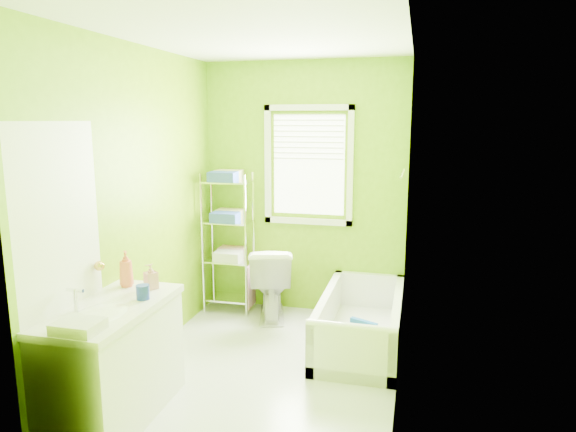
% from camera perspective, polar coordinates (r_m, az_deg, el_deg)
% --- Properties ---
extents(ground, '(2.90, 2.90, 0.00)m').
position_cam_1_polar(ground, '(4.36, -2.60, -16.76)').
color(ground, silver).
rests_on(ground, ground).
extents(room_envelope, '(2.14, 2.94, 2.62)m').
position_cam_1_polar(room_envelope, '(3.90, -2.79, 3.84)').
color(room_envelope, '#70A307').
rests_on(room_envelope, ground).
extents(window, '(0.92, 0.05, 1.22)m').
position_cam_1_polar(window, '(5.26, 2.29, 6.33)').
color(window, white).
rests_on(window, ground).
extents(door, '(0.09, 0.80, 2.00)m').
position_cam_1_polar(door, '(3.62, -23.64, -6.46)').
color(door, white).
rests_on(door, ground).
extents(right_wall_decor, '(0.04, 1.48, 1.17)m').
position_cam_1_polar(right_wall_decor, '(3.75, 12.45, -0.17)').
color(right_wall_decor, '#490819').
rests_on(right_wall_decor, ground).
extents(bathtub, '(0.70, 1.50, 0.49)m').
position_cam_1_polar(bathtub, '(4.77, 8.04, -12.35)').
color(bathtub, white).
rests_on(bathtub, ground).
extents(toilet, '(0.61, 0.83, 0.76)m').
position_cam_1_polar(toilet, '(5.31, -1.91, -7.25)').
color(toilet, white).
rests_on(toilet, ground).
extents(vanity, '(0.55, 1.07, 1.07)m').
position_cam_1_polar(vanity, '(3.76, -18.84, -14.78)').
color(vanity, silver).
rests_on(vanity, ground).
extents(wire_shelf_unit, '(0.51, 0.40, 1.49)m').
position_cam_1_polar(wire_shelf_unit, '(5.38, -6.53, -1.24)').
color(wire_shelf_unit, silver).
rests_on(wire_shelf_unit, ground).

